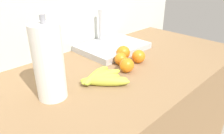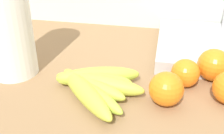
% 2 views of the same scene
% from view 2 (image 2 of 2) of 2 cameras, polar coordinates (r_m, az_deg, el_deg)
% --- Properties ---
extents(wall_back, '(2.17, 0.06, 1.30)m').
position_cam_2_polar(wall_back, '(1.14, 4.98, -4.68)').
color(wall_back, silver).
rests_on(wall_back, ground).
extents(banana_bunch, '(0.21, 0.22, 0.04)m').
position_cam_2_polar(banana_bunch, '(0.62, -3.76, -3.36)').
color(banana_bunch, '#BBC63F').
rests_on(banana_bunch, counter).
extents(orange_center, '(0.07, 0.07, 0.07)m').
position_cam_2_polar(orange_center, '(0.58, 10.88, -4.36)').
color(orange_center, orange).
rests_on(orange_center, counter).
extents(orange_back_right, '(0.08, 0.08, 0.08)m').
position_cam_2_polar(orange_back_right, '(0.70, 19.82, 0.41)').
color(orange_back_right, orange).
rests_on(orange_back_right, counter).
extents(orange_far_right, '(0.06, 0.06, 0.06)m').
position_cam_2_polar(orange_far_right, '(0.66, 14.55, -1.18)').
color(orange_far_right, orange).
rests_on(orange_far_right, counter).
extents(paper_towel_roll, '(0.11, 0.11, 0.32)m').
position_cam_2_polar(paper_towel_roll, '(0.69, -20.73, 9.64)').
color(paper_towel_roll, white).
rests_on(paper_towel_roll, counter).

